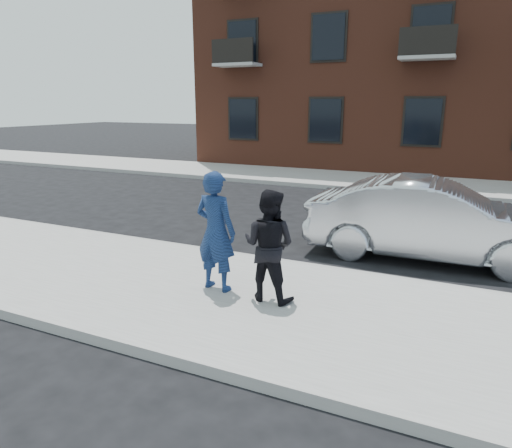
% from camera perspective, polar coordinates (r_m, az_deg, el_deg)
% --- Properties ---
extents(ground, '(100.00, 100.00, 0.00)m').
position_cam_1_polar(ground, '(6.69, 6.92, -10.96)').
color(ground, black).
rests_on(ground, ground).
extents(near_sidewalk, '(50.00, 3.50, 0.15)m').
position_cam_1_polar(near_sidewalk, '(6.44, 6.24, -11.26)').
color(near_sidewalk, gray).
rests_on(near_sidewalk, ground).
extents(near_curb, '(50.00, 0.10, 0.15)m').
position_cam_1_polar(near_curb, '(8.03, 10.40, -5.97)').
color(near_curb, '#999691').
rests_on(near_curb, ground).
extents(far_sidewalk, '(50.00, 3.50, 0.15)m').
position_cam_1_polar(far_sidewalk, '(17.33, 18.61, 4.76)').
color(far_sidewalk, gray).
rests_on(far_sidewalk, ground).
extents(far_curb, '(50.00, 0.10, 0.15)m').
position_cam_1_polar(far_curb, '(15.56, 17.82, 3.74)').
color(far_curb, '#999691').
rests_on(far_curb, ground).
extents(apartment_building, '(24.30, 10.30, 12.30)m').
position_cam_1_polar(apartment_building, '(23.97, 27.03, 21.22)').
color(apartment_building, brown).
rests_on(apartment_building, ground).
extents(silver_sedan, '(4.68, 1.77, 1.52)m').
position_cam_1_polar(silver_sedan, '(9.21, 21.19, 0.44)').
color(silver_sedan, '#B7BABF').
rests_on(silver_sedan, ground).
extents(man_hoodie, '(0.70, 0.54, 1.82)m').
position_cam_1_polar(man_hoodie, '(6.79, -5.06, -0.93)').
color(man_hoodie, navy).
rests_on(man_hoodie, near_sidewalk).
extents(man_peacoat, '(0.81, 0.65, 1.61)m').
position_cam_1_polar(man_peacoat, '(6.44, 1.62, -2.71)').
color(man_peacoat, black).
rests_on(man_peacoat, near_sidewalk).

